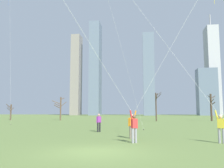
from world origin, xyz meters
TOP-DOWN VIEW (x-y plane):
  - ground_plane at (0.00, 0.00)m, footprint 400.00×400.00m
  - kite_flyer_foreground_right_purple at (0.68, 2.62)m, footprint 6.97×5.60m
  - kite_flyer_foreground_left_white at (5.16, 4.74)m, footprint 8.77×6.21m
  - kite_flyer_midfield_center_yellow at (2.51, 5.72)m, footprint 6.54×0.74m
  - bystander_far_off_by_trees at (-1.82, 11.05)m, footprint 0.39×0.38m
  - distant_kite_drifting_right_blue at (-20.52, 27.35)m, footprint 4.87×6.50m
  - bare_tree_far_right_edge at (16.29, 41.98)m, footprint 1.80×3.10m
  - bare_tree_right_of_center at (-27.48, 41.56)m, footprint 1.52×2.83m
  - bare_tree_rightmost at (-15.99, 41.82)m, footprint 3.12×2.37m
  - bare_tree_leftmost at (4.89, 39.00)m, footprint 1.22×2.43m
  - skyline_short_annex at (-26.60, 137.52)m, footprint 6.30×10.83m
  - skyline_squat_block at (-40.18, 142.53)m, footprint 5.63×8.75m
  - skyline_mid_tower_left at (40.12, 138.61)m, footprint 11.02×8.73m
  - skyline_slender_spire at (47.80, 152.96)m, footprint 7.13×11.65m
  - skyline_tall_tower at (6.23, 136.07)m, footprint 6.58×11.45m

SIDE VIEW (x-z plane):
  - ground_plane at x=0.00m, z-range 0.00..0.00m
  - bystander_far_off_by_trees at x=-1.82m, z-range 0.09..1.71m
  - bare_tree_right_of_center at x=-27.48m, z-range 0.14..3.75m
  - kite_flyer_foreground_right_purple at x=0.68m, z-range -3.78..8.99m
  - bare_tree_rightmost at x=-15.99m, z-range 0.29..5.44m
  - kite_flyer_midfield_center_yellow at x=2.51m, z-range -3.00..8.98m
  - bare_tree_far_right_edge at x=16.29m, z-range 0.21..5.80m
  - bare_tree_leftmost at x=4.89m, z-range 0.29..6.03m
  - kite_flyer_foreground_left_white at x=5.16m, z-range -4.81..11.69m
  - skyline_mid_tower_left at x=40.12m, z-range 0.00..27.51m
  - distant_kite_drifting_right_blue at x=-20.52m, z-range 8.39..31.05m
  - skyline_tall_tower at x=6.23m, z-range 0.00..48.90m
  - skyline_squat_block at x=-40.18m, z-range 0.00..52.09m
  - skyline_slender_spire at x=47.80m, z-range -4.43..62.23m
  - skyline_short_annex at x=-26.60m, z-range 0.00..58.07m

